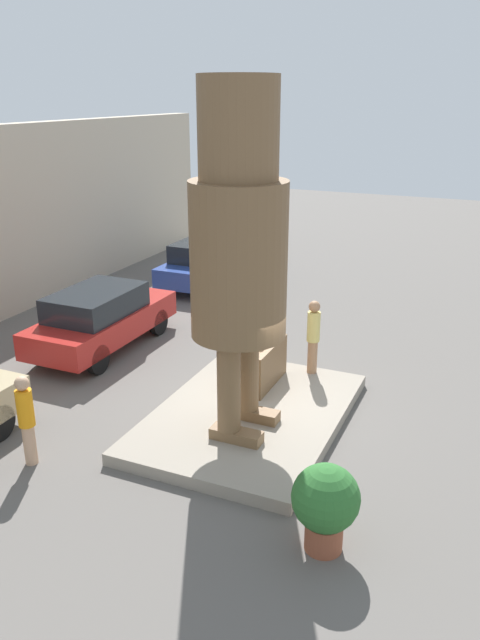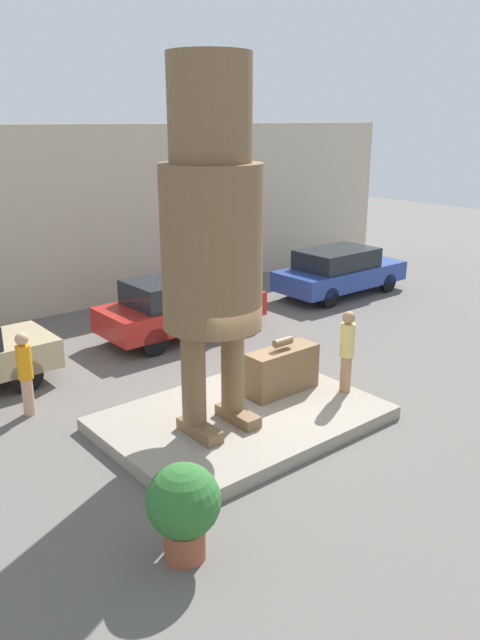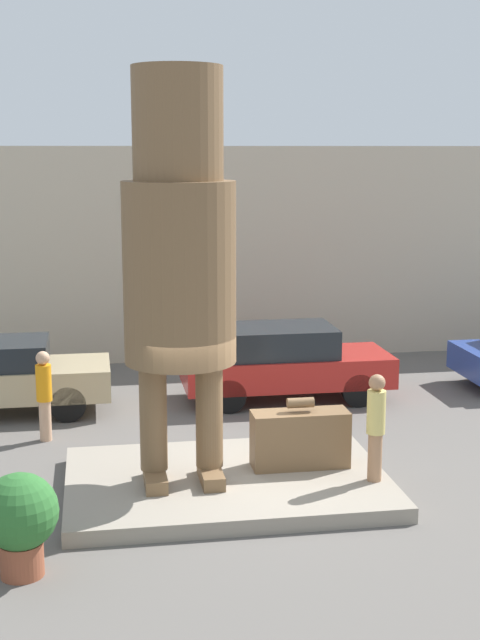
{
  "view_description": "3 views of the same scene",
  "coord_description": "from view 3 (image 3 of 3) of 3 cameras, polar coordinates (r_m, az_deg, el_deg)",
  "views": [
    {
      "loc": [
        -10.03,
        -4.2,
        6.11
      ],
      "look_at": [
        -0.11,
        0.16,
        2.14
      ],
      "focal_mm": 35.0,
      "sensor_mm": 36.0,
      "label": 1
    },
    {
      "loc": [
        -6.7,
        -8.04,
        5.43
      ],
      "look_at": [
        0.09,
        0.17,
        1.98
      ],
      "focal_mm": 35.0,
      "sensor_mm": 36.0,
      "label": 2
    },
    {
      "loc": [
        -1.95,
        -12.97,
        5.23
      ],
      "look_at": [
        0.19,
        -0.1,
        2.71
      ],
      "focal_mm": 50.0,
      "sensor_mm": 36.0,
      "label": 3
    }
  ],
  "objects": [
    {
      "name": "ground_plane",
      "position": [
        14.13,
        -0.85,
        -10.82
      ],
      "size": [
        60.0,
        60.0,
        0.0
      ],
      "primitive_type": "plane",
      "color": "#605B56"
    },
    {
      "name": "pedestal",
      "position": [
        14.08,
        -0.85,
        -10.36
      ],
      "size": [
        4.95,
        3.46,
        0.24
      ],
      "color": "gray",
      "rests_on": "ground_plane"
    },
    {
      "name": "building_backdrop",
      "position": [
        22.17,
        -4.35,
        4.2
      ],
      "size": [
        28.0,
        0.6,
        5.29
      ],
      "color": "beige",
      "rests_on": "ground_plane"
    },
    {
      "name": "statue_figure",
      "position": [
        13.04,
        -3.91,
        4.72
      ],
      "size": [
        1.66,
        1.66,
        6.14
      ],
      "color": "brown",
      "rests_on": "pedestal"
    },
    {
      "name": "giant_suitcase",
      "position": [
        14.31,
        3.86,
        -7.57
      ],
      "size": [
        1.54,
        0.54,
        1.13
      ],
      "color": "brown",
      "rests_on": "pedestal"
    },
    {
      "name": "tourist",
      "position": [
        13.7,
        8.69,
        -6.53
      ],
      "size": [
        0.28,
        0.28,
        1.67
      ],
      "color": "#A87A56",
      "rests_on": "pedestal"
    },
    {
      "name": "parked_car_red",
      "position": [
        18.76,
        2.79,
        -2.64
      ],
      "size": [
        4.35,
        1.75,
        1.58
      ],
      "color": "#B2231E",
      "rests_on": "ground_plane"
    },
    {
      "name": "planter_pot",
      "position": [
        11.54,
        -13.91,
        -12.17
      ],
      "size": [
        0.97,
        0.97,
        1.33
      ],
      "color": "brown",
      "rests_on": "ground_plane"
    },
    {
      "name": "worker_hivis",
      "position": [
        16.5,
        -12.43,
        -4.52
      ],
      "size": [
        0.28,
        0.28,
        1.67
      ],
      "color": "tan",
      "rests_on": "ground_plane"
    }
  ]
}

